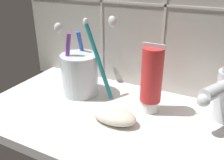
{
  "coord_description": "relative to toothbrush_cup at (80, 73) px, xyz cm",
  "views": [
    {
      "loc": [
        16.15,
        -37.55,
        28.93
      ],
      "look_at": [
        -4.39,
        1.96,
        8.51
      ],
      "focal_mm": 40.0,
      "sensor_mm": 36.0,
      "label": 1
    }
  ],
  "objects": [
    {
      "name": "sink_counter",
      "position": [
        14.06,
        -4.98,
        -6.05
      ],
      "size": [
        60.9,
        30.2,
        2.0
      ],
      "primitive_type": "cube",
      "color": "white",
      "rests_on": "ground"
    },
    {
      "name": "toothbrush_cup",
      "position": [
        0.0,
        0.0,
        0.0
      ],
      "size": [
        13.68,
        11.62,
        18.49
      ],
      "color": "silver",
      "rests_on": "sink_counter"
    },
    {
      "name": "toothpaste_tube",
      "position": [
        16.76,
        -0.08,
        1.94
      ],
      "size": [
        4.39,
        4.18,
        14.12
      ],
      "color": "white",
      "rests_on": "sink_counter"
    },
    {
      "name": "soap_bar",
      "position": [
        12.19,
        -7.16,
        -3.67
      ],
      "size": [
        8.99,
        5.07,
        2.74
      ],
      "primitive_type": "ellipsoid",
      "color": "silver",
      "rests_on": "sink_counter"
    }
  ]
}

